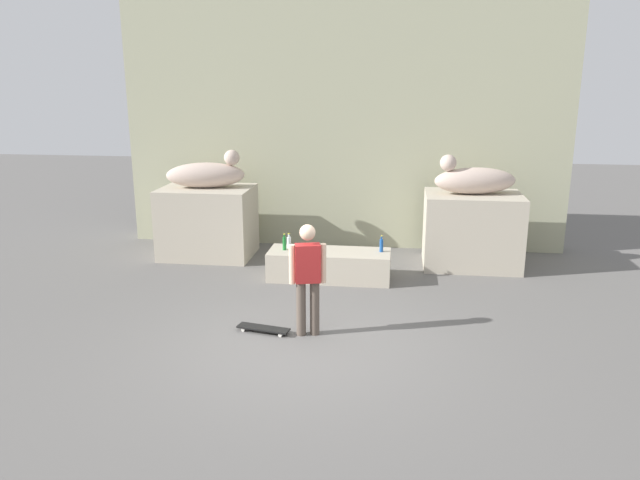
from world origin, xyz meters
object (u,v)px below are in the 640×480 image
Objects in this scene: statue_reclining_left at (207,174)px; skateboard at (263,328)px; bottle_clear at (289,242)px; bottle_blue at (381,245)px; bottle_green at (284,243)px; skater at (308,275)px; statue_reclining_right at (473,180)px.

statue_reclining_left reaches higher than skateboard.
bottle_clear is (1.89, -1.08, -1.09)m from statue_reclining_left.
statue_reclining_left is at bearing 150.34° from bottle_clear.
statue_reclining_left is 2.43m from bottle_clear.
bottle_blue reaches higher than skateboard.
bottle_green reaches higher than skateboard.
bottle_green is 1.01× the size of bottle_blue.
bottle_green is at bearing -86.19° from skater.
bottle_clear is at bearing -41.65° from statue_reclining_left.
statue_reclining_right is 5.37m from skateboard.
bottle_clear is 0.18m from bottle_green.
bottle_clear is (-3.47, -1.06, -1.09)m from statue_reclining_right.
bottle_blue is (-1.72, -1.12, -1.08)m from statue_reclining_right.
statue_reclining_right is 5.42× the size of bottle_blue.
skater is (2.66, -3.83, -0.82)m from statue_reclining_left.
skater is 5.99× the size of bottle_clear.
skateboard is (-3.36, -3.83, -1.68)m from statue_reclining_right.
statue_reclining_left is 5.36m from statue_reclining_right.
statue_reclining_left is 1.00× the size of statue_reclining_right.
statue_reclining_right is at bearing 17.00° from bottle_clear.
skater is 2.88m from bottle_clear.
bottle_blue is (1.81, 0.11, -0.00)m from bottle_green.
bottle_green is at bearing -74.69° from skateboard.
skateboard is (-0.67, -0.02, -0.86)m from skater.
skateboard is 2.63× the size of bottle_green.
statue_reclining_right reaches higher than bottle_clear.
skateboard is at bearing -74.60° from statue_reclining_left.
bottle_clear is at bearing 72.18° from bottle_green.
statue_reclining_left is 4.65m from skateboard.
statue_reclining_right is at bearing -119.48° from skateboard.
bottle_blue reaches higher than bottle_clear.
bottle_blue is at bearing -123.88° from skater.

